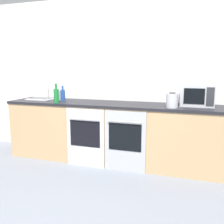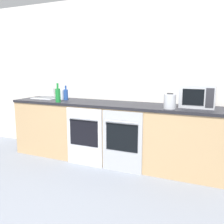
{
  "view_description": "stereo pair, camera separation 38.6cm",
  "coord_description": "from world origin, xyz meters",
  "px_view_note": "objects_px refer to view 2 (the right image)",
  "views": [
    {
      "loc": [
        1.18,
        -1.65,
        1.48
      ],
      "look_at": [
        -0.0,
        1.97,
        0.8
      ],
      "focal_mm": 40.0,
      "sensor_mm": 36.0,
      "label": 1
    },
    {
      "loc": [
        1.54,
        -1.51,
        1.48
      ],
      "look_at": [
        -0.0,
        1.97,
        0.8
      ],
      "focal_mm": 40.0,
      "sensor_mm": 36.0,
      "label": 2
    }
  ],
  "objects_px": {
    "microwave": "(198,96)",
    "bottle_blue": "(66,94)",
    "sink": "(48,97)",
    "bottle_green": "(58,95)",
    "bottle_clear": "(62,94)",
    "kettle": "(170,101)",
    "oven_left": "(84,137)",
    "oven_right": "(122,142)"
  },
  "relations": [
    {
      "from": "bottle_clear",
      "to": "kettle",
      "type": "bearing_deg",
      "value": -7.06
    },
    {
      "from": "oven_right",
      "to": "microwave",
      "type": "bearing_deg",
      "value": 25.54
    },
    {
      "from": "microwave",
      "to": "bottle_blue",
      "type": "relative_size",
      "value": 1.88
    },
    {
      "from": "bottle_blue",
      "to": "sink",
      "type": "height_order",
      "value": "sink"
    },
    {
      "from": "bottle_blue",
      "to": "kettle",
      "type": "xyz_separation_m",
      "value": [
        1.79,
        -0.21,
        0.0
      ]
    },
    {
      "from": "microwave",
      "to": "sink",
      "type": "height_order",
      "value": "microwave"
    },
    {
      "from": "oven_left",
      "to": "oven_right",
      "type": "height_order",
      "value": "same"
    },
    {
      "from": "oven_right",
      "to": "bottle_clear",
      "type": "relative_size",
      "value": 3.91
    },
    {
      "from": "bottle_green",
      "to": "bottle_blue",
      "type": "xyz_separation_m",
      "value": [
        -0.05,
        0.29,
        -0.02
      ]
    },
    {
      "from": "bottle_clear",
      "to": "kettle",
      "type": "relative_size",
      "value": 1.09
    },
    {
      "from": "oven_left",
      "to": "microwave",
      "type": "height_order",
      "value": "microwave"
    },
    {
      "from": "bottle_clear",
      "to": "kettle",
      "type": "height_order",
      "value": "bottle_clear"
    },
    {
      "from": "oven_left",
      "to": "bottle_clear",
      "type": "xyz_separation_m",
      "value": [
        -0.66,
        0.4,
        0.58
      ]
    },
    {
      "from": "oven_left",
      "to": "kettle",
      "type": "relative_size",
      "value": 4.25
    },
    {
      "from": "bottle_green",
      "to": "sink",
      "type": "relative_size",
      "value": 0.71
    },
    {
      "from": "bottle_blue",
      "to": "sink",
      "type": "xyz_separation_m",
      "value": [
        -0.43,
        0.06,
        -0.08
      ]
    },
    {
      "from": "oven_left",
      "to": "sink",
      "type": "xyz_separation_m",
      "value": [
        -1.0,
        0.44,
        0.5
      ]
    },
    {
      "from": "sink",
      "to": "bottle_clear",
      "type": "bearing_deg",
      "value": -7.28
    },
    {
      "from": "kettle",
      "to": "bottle_blue",
      "type": "bearing_deg",
      "value": 173.22
    },
    {
      "from": "bottle_green",
      "to": "bottle_clear",
      "type": "distance_m",
      "value": 0.34
    },
    {
      "from": "bottle_blue",
      "to": "sink",
      "type": "bearing_deg",
      "value": 171.6
    },
    {
      "from": "kettle",
      "to": "sink",
      "type": "height_order",
      "value": "sink"
    },
    {
      "from": "oven_left",
      "to": "oven_right",
      "type": "bearing_deg",
      "value": 0.0
    },
    {
      "from": "bottle_clear",
      "to": "sink",
      "type": "xyz_separation_m",
      "value": [
        -0.34,
        0.04,
        -0.07
      ]
    },
    {
      "from": "oven_left",
      "to": "bottle_blue",
      "type": "relative_size",
      "value": 3.63
    },
    {
      "from": "oven_left",
      "to": "kettle",
      "type": "height_order",
      "value": "kettle"
    },
    {
      "from": "microwave",
      "to": "kettle",
      "type": "relative_size",
      "value": 2.2
    },
    {
      "from": "microwave",
      "to": "bottle_green",
      "type": "distance_m",
      "value": 2.09
    },
    {
      "from": "bottle_green",
      "to": "sink",
      "type": "height_order",
      "value": "bottle_green"
    },
    {
      "from": "bottle_green",
      "to": "bottle_clear",
      "type": "height_order",
      "value": "bottle_green"
    },
    {
      "from": "bottle_blue",
      "to": "kettle",
      "type": "relative_size",
      "value": 1.17
    },
    {
      "from": "bottle_green",
      "to": "microwave",
      "type": "bearing_deg",
      "value": 9.96
    },
    {
      "from": "oven_right",
      "to": "bottle_clear",
      "type": "xyz_separation_m",
      "value": [
        -1.27,
        0.4,
        0.58
      ]
    },
    {
      "from": "oven_left",
      "to": "kettle",
      "type": "xyz_separation_m",
      "value": [
        1.22,
        0.16,
        0.59
      ]
    },
    {
      "from": "oven_left",
      "to": "bottle_blue",
      "type": "height_order",
      "value": "bottle_blue"
    },
    {
      "from": "microwave",
      "to": "sink",
      "type": "bearing_deg",
      "value": -179.83
    },
    {
      "from": "oven_right",
      "to": "bottle_clear",
      "type": "distance_m",
      "value": 1.45
    },
    {
      "from": "microwave",
      "to": "kettle",
      "type": "height_order",
      "value": "microwave"
    },
    {
      "from": "oven_left",
      "to": "kettle",
      "type": "bearing_deg",
      "value": 7.6
    },
    {
      "from": "microwave",
      "to": "sink",
      "type": "xyz_separation_m",
      "value": [
        -2.54,
        -0.01,
        -0.14
      ]
    },
    {
      "from": "oven_right",
      "to": "bottle_clear",
      "type": "bearing_deg",
      "value": 162.69
    },
    {
      "from": "kettle",
      "to": "sink",
      "type": "distance_m",
      "value": 2.24
    }
  ]
}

